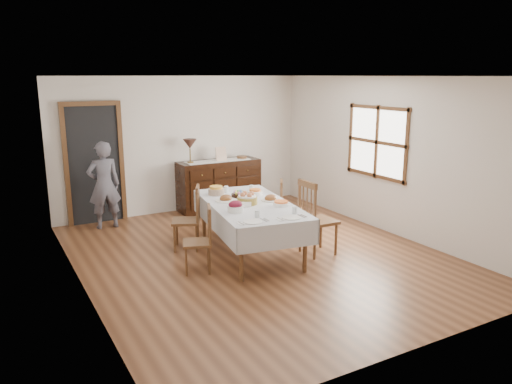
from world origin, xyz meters
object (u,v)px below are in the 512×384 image
dining_table (250,209)px  chair_right_near (315,217)px  chair_left_far (189,217)px  chair_left_near (201,239)px  table_lamp (190,145)px  chair_right_far (289,208)px  sideboard (219,185)px  person (104,182)px

dining_table → chair_right_near: chair_right_near is taller
chair_left_far → chair_right_near: 1.91m
dining_table → chair_right_near: (0.83, -0.51, -0.11)m
chair_left_near → table_lamp: table_lamp is taller
chair_left_far → chair_right_near: bearing=79.8°
chair_left_near → chair_right_far: 2.02m
dining_table → table_lamp: 2.62m
sideboard → person: 2.30m
chair_left_near → chair_left_far: (0.21, 0.92, 0.04)m
chair_right_far → person: size_ratio=0.57×
chair_left_far → person: person is taller
chair_left_far → person: bearing=-127.1°
chair_left_near → sideboard: sideboard is taller
dining_table → sideboard: bearing=83.8°
chair_right_near → sideboard: bearing=3.3°
sideboard → table_lamp: table_lamp is taller
dining_table → sideboard: 2.65m
table_lamp → chair_right_far: bearing=-67.6°
chair_left_far → chair_right_near: (1.53, -1.13, 0.07)m
chair_left_far → table_lamp: 2.24m
chair_left_near → chair_right_far: bearing=132.1°
chair_left_near → person: bearing=-145.0°
person → sideboard: bearing=-174.6°
dining_table → chair_left_near: 0.99m
person → table_lamp: size_ratio=3.54×
chair_left_far → sideboard: chair_left_far is taller
chair_left_far → chair_right_far: 1.69m
person → table_lamp: 1.76m
person → chair_left_near: bearing=104.5°
chair_left_near → sideboard: bearing=171.6°
chair_left_near → sideboard: size_ratio=0.56×
dining_table → chair_right_near: size_ratio=2.14×
chair_left_far → chair_right_far: size_ratio=1.06×
dining_table → person: (-1.57, 2.36, 0.13)m
dining_table → chair_left_far: bearing=147.4°
dining_table → chair_right_near: bearing=-22.3°
dining_table → person: size_ratio=1.48×
chair_left_near → sideboard: (1.61, 2.85, 0.03)m
chair_left_far → chair_right_far: chair_left_far is taller
table_lamp → chair_left_far: bearing=-112.8°
chair_right_far → person: person is taller
table_lamp → sideboard: bearing=1.3°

